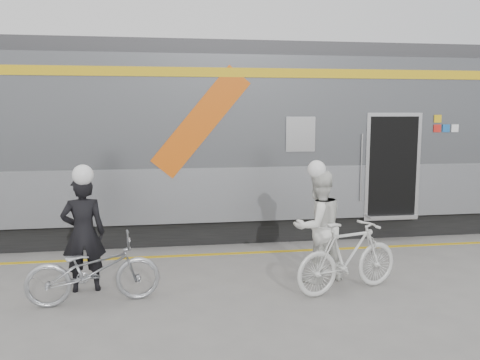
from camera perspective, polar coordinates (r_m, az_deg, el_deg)
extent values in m
plane|color=slate|center=(7.86, 3.49, -12.47)|extent=(90.00, 90.00, 0.00)
cube|color=black|center=(11.94, 3.76, -4.14)|extent=(24.00, 2.70, 0.50)
cube|color=#9EA0A5|center=(11.80, 3.79, -0.34)|extent=(24.00, 3.00, 1.10)
cube|color=#575A5E|center=(11.68, 3.86, 7.70)|extent=(24.00, 3.00, 2.20)
cube|color=#38383A|center=(11.75, 3.92, 13.81)|extent=(24.00, 2.64, 0.30)
cube|color=gold|center=(10.24, 5.82, 11.86)|extent=(24.00, 0.02, 0.18)
cube|color=#D1540C|center=(9.92, -4.44, 6.51)|extent=(1.96, 0.01, 2.19)
cube|color=black|center=(10.28, 6.81, 5.13)|extent=(0.55, 0.02, 0.65)
cube|color=black|center=(11.23, 16.32, 1.52)|extent=(1.05, 0.45, 2.10)
cube|color=silver|center=(11.04, 16.79, 1.39)|extent=(1.20, 0.02, 2.25)
cylinder|color=silver|center=(10.74, 13.46, 1.34)|extent=(0.04, 0.04, 1.40)
cube|color=silver|center=(11.17, 16.67, -3.89)|extent=(1.05, 0.25, 0.06)
cube|color=gold|center=(11.43, 21.32, 6.43)|extent=(0.16, 0.01, 0.16)
cube|color=red|center=(11.43, 21.27, 5.43)|extent=(0.16, 0.01, 0.16)
cube|color=#195AA4|center=(11.53, 22.13, 5.40)|extent=(0.16, 0.01, 0.16)
cube|color=silver|center=(11.64, 22.98, 5.37)|extent=(0.16, 0.01, 0.16)
cube|color=silver|center=(10.51, 8.81, -1.42)|extent=(0.22, 0.01, 0.22)
cube|color=gold|center=(9.86, 0.78, -8.18)|extent=(24.00, 0.12, 0.01)
imported|color=black|center=(8.03, -17.18, -5.78)|extent=(0.69, 0.49, 1.77)
imported|color=#999CA0|center=(7.58, -16.13, -9.66)|extent=(1.91, 0.85, 0.97)
imported|color=silver|center=(8.20, 8.76, -5.16)|extent=(1.03, 0.90, 1.79)
imported|color=silver|center=(7.88, 12.03, -8.42)|extent=(1.88, 1.02, 1.08)
sphere|color=white|center=(7.85, -17.49, 1.60)|extent=(0.31, 0.31, 0.31)
sphere|color=white|center=(8.03, 8.91, 2.08)|extent=(0.29, 0.29, 0.29)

